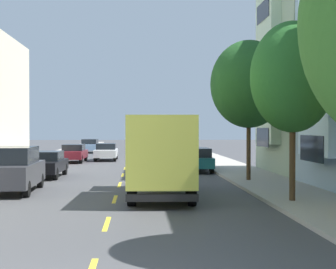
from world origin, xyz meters
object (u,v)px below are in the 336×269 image
at_px(moving_white_sedan, 106,152).
at_px(parked_pickup_champagne, 184,154).
at_px(street_tree_second, 293,77).
at_px(street_tree_third, 249,84).
at_px(parked_wagon_teal, 195,159).
at_px(parked_sedan_burgundy, 73,153).
at_px(delivery_box_truck, 161,151).
at_px(parked_suv_charcoal, 13,169).
at_px(parked_hatchback_navy, 173,147).
at_px(parked_wagon_sky, 90,145).
at_px(parked_hatchback_silver, 169,145).
at_px(parked_sedan_black, 46,164).

bearing_deg(moving_white_sedan, parked_pickup_champagne, -43.13).
distance_m(street_tree_second, street_tree_third, 7.24).
bearing_deg(parked_wagon_teal, parked_sedan_burgundy, 133.66).
bearing_deg(street_tree_third, parked_pickup_champagne, 99.68).
xyz_separation_m(delivery_box_truck, parked_wagon_teal, (2.68, 11.71, -1.02)).
bearing_deg(parked_sedan_burgundy, parked_suv_charcoal, -90.46).
height_order(street_tree_second, delivery_box_truck, street_tree_second).
bearing_deg(parked_sedan_burgundy, parked_hatchback_navy, 51.04).
bearing_deg(moving_white_sedan, parked_wagon_sky, 100.97).
xyz_separation_m(parked_sedan_burgundy, moving_white_sedan, (2.45, 2.29, 0.00)).
xyz_separation_m(parked_hatchback_silver, parked_wagon_sky, (-8.83, -1.35, 0.05)).
relative_size(parked_pickup_champagne, moving_white_sedan, 1.18).
distance_m(parked_suv_charcoal, moving_white_sedan, 21.38).
bearing_deg(parked_suv_charcoal, street_tree_second, -20.38).
distance_m(parked_suv_charcoal, parked_sedan_burgundy, 18.93).
bearing_deg(parked_suv_charcoal, parked_wagon_sky, 90.11).
relative_size(street_tree_third, delivery_box_truck, 0.98).
height_order(parked_sedan_burgundy, parked_wagon_sky, parked_wagon_sky).
distance_m(parked_sedan_black, parked_suv_charcoal, 6.64).
xyz_separation_m(parked_hatchback_silver, parked_hatchback_navy, (0.09, -6.62, 0.00)).
bearing_deg(parked_wagon_teal, parked_hatchback_silver, 90.23).
xyz_separation_m(street_tree_second, parked_suv_charcoal, (-10.80, 4.01, -3.56)).
bearing_deg(parked_pickup_champagne, parked_wagon_teal, -88.32).
bearing_deg(parked_pickup_champagne, delivery_box_truck, -98.20).
height_order(parked_sedan_burgundy, parked_wagon_teal, parked_wagon_teal).
bearing_deg(parked_hatchback_silver, parked_wagon_sky, -171.32).
distance_m(parked_hatchback_silver, parked_wagon_teal, 26.53).
bearing_deg(parked_sedan_burgundy, parked_hatchback_silver, 63.65).
bearing_deg(parked_hatchback_navy, parked_wagon_sky, 149.44).
xyz_separation_m(parked_suv_charcoal, parked_pickup_champagne, (8.71, 15.50, -0.16)).
xyz_separation_m(parked_sedan_black, parked_hatchback_silver, (8.57, 29.69, 0.01)).
xyz_separation_m(street_tree_second, street_tree_third, (0.00, 7.23, 0.37)).
distance_m(street_tree_second, parked_hatchback_navy, 33.98).
height_order(delivery_box_truck, parked_sedan_black, delivery_box_truck).
distance_m(parked_wagon_sky, moving_white_sedan, 14.01).
bearing_deg(moving_white_sedan, parked_wagon_teal, -61.23).
bearing_deg(parked_hatchback_silver, parked_sedan_burgundy, -116.35).
bearing_deg(street_tree_second, parked_hatchback_navy, 93.29).
relative_size(parked_pickup_champagne, parked_sedan_burgundy, 1.17).
bearing_deg(parked_suv_charcoal, street_tree_third, 16.61).
height_order(delivery_box_truck, parked_pickup_champagne, delivery_box_truck).
relative_size(parked_suv_charcoal, parked_wagon_teal, 1.03).
bearing_deg(street_tree_third, parked_wagon_sky, 108.89).
xyz_separation_m(street_tree_third, delivery_box_truck, (-4.61, -5.14, -3.09)).
xyz_separation_m(parked_hatchback_silver, moving_white_sedan, (-6.17, -15.10, -0.01)).
relative_size(parked_pickup_champagne, parked_hatchback_navy, 1.32).
relative_size(parked_suv_charcoal, moving_white_sedan, 1.08).
distance_m(delivery_box_truck, parked_suv_charcoal, 6.54).
height_order(parked_suv_charcoal, parked_wagon_teal, parked_suv_charcoal).
xyz_separation_m(parked_hatchback_navy, parked_wagon_teal, (0.01, -19.91, 0.05)).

